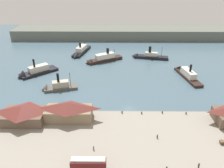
# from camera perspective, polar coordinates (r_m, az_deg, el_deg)

# --- Properties ---
(ground_plane) EXTENTS (320.00, 320.00, 0.00)m
(ground_plane) POSITION_cam_1_polar(r_m,az_deg,el_deg) (93.01, 4.22, -6.30)
(ground_plane) COLOR #476070
(quay_promenade) EXTENTS (110.00, 36.00, 1.20)m
(quay_promenade) POSITION_cam_1_polar(r_m,az_deg,el_deg) (75.27, 5.19, -15.18)
(quay_promenade) COLOR gray
(quay_promenade) RESTS_ON ground
(seawall_edge) EXTENTS (110.00, 0.80, 1.00)m
(seawall_edge) POSITION_cam_1_polar(r_m,az_deg,el_deg) (89.75, 4.36, -7.30)
(seawall_edge) COLOR slate
(seawall_edge) RESTS_ON ground
(ferry_shed_central_terminal) EXTENTS (15.55, 9.95, 6.71)m
(ferry_shed_central_terminal) POSITION_cam_1_polar(r_m,az_deg,el_deg) (87.93, -21.82, -7.03)
(ferry_shed_central_terminal) COLOR brown
(ferry_shed_central_terminal) RESTS_ON quay_promenade
(ferry_shed_west_terminal) EXTENTS (17.50, 7.85, 7.12)m
(ferry_shed_west_terminal) POSITION_cam_1_polar(r_m,az_deg,el_deg) (84.31, -11.12, -6.77)
(ferry_shed_west_terminal) COLOR #847056
(ferry_shed_west_terminal) RESTS_ON quay_promenade
(street_tram) EXTENTS (9.81, 2.66, 4.53)m
(street_tram) POSITION_cam_1_polar(r_m,az_deg,el_deg) (65.01, -6.10, -19.78)
(street_tram) COLOR maroon
(street_tram) RESTS_ON quay_promenade
(pedestrian_near_west_shed) EXTENTS (0.39, 0.39, 1.58)m
(pedestrian_near_west_shed) POSITION_cam_1_polar(r_m,az_deg,el_deg) (67.95, 13.90, -20.33)
(pedestrian_near_west_shed) COLOR #232328
(pedestrian_near_west_shed) RESTS_ON quay_promenade
(pedestrian_walking_west) EXTENTS (0.38, 0.38, 1.55)m
(pedestrian_walking_west) POSITION_cam_1_polar(r_m,az_deg,el_deg) (77.34, 11.59, -13.07)
(pedestrian_walking_west) COLOR #232328
(pedestrian_walking_west) RESTS_ON quay_promenade
(pedestrian_at_waters_edge) EXTENTS (0.40, 0.40, 1.62)m
(pedestrian_at_waters_edge) POSITION_cam_1_polar(r_m,az_deg,el_deg) (72.01, -4.77, -16.08)
(pedestrian_at_waters_edge) COLOR #6B5B4C
(pedestrian_at_waters_edge) RESTS_ON quay_promenade
(pedestrian_by_tram) EXTENTS (0.44, 0.44, 1.79)m
(pedestrian_by_tram) POSITION_cam_1_polar(r_m,az_deg,el_deg) (71.22, 21.45, -18.89)
(pedestrian_by_tram) COLOR #4C3D33
(pedestrian_by_tram) RESTS_ON quay_promenade
(mooring_post_center_east) EXTENTS (0.44, 0.44, 0.90)m
(mooring_post_center_east) POSITION_cam_1_polar(r_m,az_deg,el_deg) (87.95, 7.67, -7.38)
(mooring_post_center_east) COLOR black
(mooring_post_center_east) RESTS_ON quay_promenade
(mooring_post_east) EXTENTS (0.44, 0.44, 0.90)m
(mooring_post_east) POSITION_cam_1_polar(r_m,az_deg,el_deg) (89.73, 12.83, -7.11)
(mooring_post_east) COLOR black
(mooring_post_east) RESTS_ON quay_promenade
(mooring_post_center_west) EXTENTS (0.44, 0.44, 0.90)m
(mooring_post_center_west) POSITION_cam_1_polar(r_m,az_deg,el_deg) (91.70, 18.55, -7.14)
(mooring_post_center_west) COLOR black
(mooring_post_center_west) RESTS_ON quay_promenade
(mooring_post_west) EXTENTS (0.44, 0.44, 0.90)m
(mooring_post_west) POSITION_cam_1_polar(r_m,az_deg,el_deg) (87.65, 2.61, -7.27)
(mooring_post_west) COLOR black
(mooring_post_west) RESTS_ON quay_promenade
(ferry_approaching_east) EXTENTS (9.39, 25.94, 9.63)m
(ferry_approaching_east) POSITION_cam_1_polar(r_m,az_deg,el_deg) (126.52, 18.46, 2.59)
(ferry_approaching_east) COLOR black
(ferry_approaching_east) RESTS_ON ground
(ferry_near_quay) EXTENTS (24.07, 8.67, 9.34)m
(ferry_near_quay) POSITION_cam_1_polar(r_m,az_deg,el_deg) (147.46, 9.11, 7.09)
(ferry_near_quay) COLOR black
(ferry_near_quay) RESTS_ON ground
(ferry_departing_north) EXTENTS (17.80, 9.20, 10.09)m
(ferry_departing_north) POSITION_cam_1_polar(r_m,az_deg,el_deg) (109.65, -14.10, -0.73)
(ferry_departing_north) COLOR #514C47
(ferry_departing_north) RESTS_ON ground
(ferry_approaching_west) EXTENTS (23.96, 16.14, 9.39)m
(ferry_approaching_west) POSITION_cam_1_polar(r_m,az_deg,el_deg) (139.81, -2.58, 6.47)
(ferry_approaching_west) COLOR black
(ferry_approaching_west) RESTS_ON ground
(ferry_outer_harbor) EXTENTS (21.08, 19.51, 11.24)m
(ferry_outer_harbor) POSITION_cam_1_polar(r_m,az_deg,el_deg) (128.99, -19.52, 2.83)
(ferry_outer_harbor) COLOR black
(ferry_outer_harbor) RESTS_ON ground
(ferry_mid_harbor) EXTENTS (10.91, 25.93, 9.21)m
(ferry_mid_harbor) POSITION_cam_1_polar(r_m,az_deg,el_deg) (155.33, -8.20, 8.26)
(ferry_mid_harbor) COLOR black
(ferry_mid_harbor) RESTS_ON ground
(far_headland) EXTENTS (180.00, 24.00, 8.00)m
(far_headland) POSITION_cam_1_polar(r_m,az_deg,el_deg) (193.38, 2.42, 13.02)
(far_headland) COLOR #60665B
(far_headland) RESTS_ON ground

